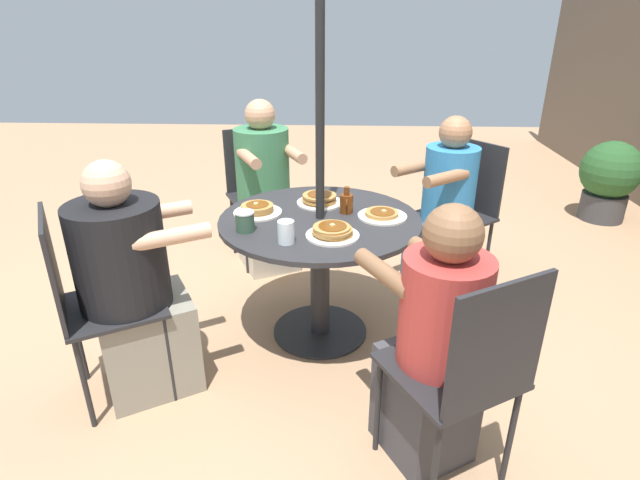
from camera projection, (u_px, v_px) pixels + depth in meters
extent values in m
plane|color=tan|center=(320.00, 331.00, 2.89)|extent=(12.00, 12.00, 0.00)
cylinder|color=#28282B|center=(320.00, 330.00, 2.89)|extent=(0.54, 0.54, 0.01)
cylinder|color=#28282B|center=(320.00, 279.00, 2.75)|extent=(0.11, 0.11, 0.68)
cylinder|color=#28282B|center=(320.00, 220.00, 2.61)|extent=(1.06, 1.06, 0.03)
cylinder|color=black|center=(320.00, 141.00, 2.44)|extent=(0.05, 0.05, 2.22)
cylinder|color=#232326|center=(378.00, 406.00, 2.01)|extent=(0.02, 0.02, 0.47)
cylinder|color=#232326|center=(448.00, 379.00, 2.16)|extent=(0.02, 0.02, 0.47)
cylinder|color=#232326|center=(434.00, 472.00, 1.72)|extent=(0.02, 0.02, 0.47)
cylinder|color=#232326|center=(511.00, 436.00, 1.87)|extent=(0.02, 0.02, 0.47)
cube|color=#232326|center=(448.00, 370.00, 1.84)|extent=(0.57, 0.57, 0.02)
cube|color=#232326|center=(498.00, 346.00, 1.58)|extent=(0.21, 0.36, 0.46)
cube|color=#3D3D42|center=(424.00, 403.00, 2.03)|extent=(0.45, 0.43, 0.47)
cylinder|color=#B73833|center=(444.00, 313.00, 1.80)|extent=(0.32, 0.32, 0.44)
sphere|color=brown|center=(453.00, 234.00, 1.68)|extent=(0.21, 0.21, 0.21)
cylinder|color=brown|center=(384.00, 273.00, 1.87)|extent=(0.32, 0.22, 0.07)
cylinder|color=brown|center=(440.00, 259.00, 1.98)|extent=(0.32, 0.22, 0.07)
cylinder|color=#232326|center=(451.00, 268.00, 3.12)|extent=(0.02, 0.02, 0.47)
cylinder|color=#232326|center=(410.00, 248.00, 3.39)|extent=(0.02, 0.02, 0.47)
cylinder|color=#232326|center=(487.00, 254.00, 3.31)|extent=(0.02, 0.02, 0.47)
cylinder|color=#232326|center=(446.00, 236.00, 3.58)|extent=(0.02, 0.02, 0.47)
cube|color=#232326|center=(452.00, 217.00, 3.25)|extent=(0.59, 0.59, 0.02)
cube|color=#232326|center=(477.00, 177.00, 3.26)|extent=(0.33, 0.26, 0.46)
cube|color=slate|center=(437.00, 255.00, 3.29)|extent=(0.46, 0.46, 0.47)
cylinder|color=teal|center=(450.00, 185.00, 3.12)|extent=(0.33, 0.33, 0.48)
sphere|color=#A3704C|center=(455.00, 132.00, 2.99)|extent=(0.20, 0.20, 0.20)
cylinder|color=#A3704C|center=(446.00, 178.00, 2.88)|extent=(0.25, 0.30, 0.07)
cylinder|color=#A3704C|center=(414.00, 167.00, 3.07)|extent=(0.25, 0.30, 0.07)
cylinder|color=#232326|center=(295.00, 235.00, 3.59)|extent=(0.02, 0.02, 0.47)
cylinder|color=#232326|center=(246.00, 243.00, 3.46)|extent=(0.02, 0.02, 0.47)
cylinder|color=#232326|center=(278.00, 218.00, 3.89)|extent=(0.02, 0.02, 0.47)
cylinder|color=#232326|center=(233.00, 225.00, 3.76)|extent=(0.02, 0.02, 0.47)
cube|color=#232326|center=(262.00, 199.00, 3.58)|extent=(0.56, 0.56, 0.02)
cube|color=#232326|center=(252.00, 159.00, 3.65)|extent=(0.19, 0.37, 0.46)
cube|color=beige|center=(268.00, 235.00, 3.58)|extent=(0.50, 0.49, 0.47)
cylinder|color=#38754C|center=(262.00, 167.00, 3.43)|extent=(0.37, 0.37, 0.52)
sphere|color=tan|center=(260.00, 115.00, 3.28)|extent=(0.20, 0.20, 0.20)
cylinder|color=tan|center=(293.00, 153.00, 3.26)|extent=(0.33, 0.21, 0.07)
cylinder|color=tan|center=(249.00, 158.00, 3.15)|extent=(0.33, 0.21, 0.07)
cylinder|color=#232326|center=(154.00, 321.00, 2.57)|extent=(0.02, 0.02, 0.47)
cylinder|color=#232326|center=(170.00, 360.00, 2.28)|extent=(0.02, 0.02, 0.47)
cylinder|color=#232326|center=(79.00, 340.00, 2.42)|extent=(0.02, 0.02, 0.47)
cylinder|color=#232326|center=(85.00, 384.00, 2.13)|extent=(0.02, 0.02, 0.47)
cube|color=#232326|center=(114.00, 306.00, 2.25)|extent=(0.58, 0.58, 0.02)
cube|color=#232326|center=(53.00, 268.00, 2.07)|extent=(0.36, 0.22, 0.46)
cube|color=gray|center=(149.00, 343.00, 2.40)|extent=(0.54, 0.55, 0.47)
cylinder|color=black|center=(120.00, 256.00, 2.18)|extent=(0.40, 0.40, 0.49)
sphere|color=#DBA884|center=(106.00, 184.00, 2.05)|extent=(0.20, 0.20, 0.20)
cylinder|color=#DBA884|center=(156.00, 212.00, 2.35)|extent=(0.22, 0.32, 0.07)
cylinder|color=#DBA884|center=(171.00, 237.00, 2.09)|extent=(0.22, 0.32, 0.07)
cylinder|color=silver|center=(333.00, 235.00, 2.38)|extent=(0.26, 0.26, 0.01)
cylinder|color=#AD7A3D|center=(334.00, 233.00, 2.38)|extent=(0.19, 0.19, 0.01)
cylinder|color=#AD7A3D|center=(332.00, 231.00, 2.37)|extent=(0.19, 0.19, 0.01)
cylinder|color=#AD7A3D|center=(333.00, 230.00, 2.36)|extent=(0.19, 0.19, 0.01)
cylinder|color=#AD7A3D|center=(332.00, 227.00, 2.36)|extent=(0.18, 0.18, 0.01)
ellipsoid|color=brown|center=(333.00, 226.00, 2.36)|extent=(0.15, 0.14, 0.00)
cube|color=#F4E084|center=(332.00, 225.00, 2.35)|extent=(0.03, 0.03, 0.01)
cylinder|color=silver|center=(382.00, 216.00, 2.61)|extent=(0.26, 0.26, 0.01)
cylinder|color=#AD7A3D|center=(381.00, 214.00, 2.61)|extent=(0.17, 0.17, 0.01)
cylinder|color=#AD7A3D|center=(382.00, 212.00, 2.60)|extent=(0.17, 0.17, 0.01)
ellipsoid|color=brown|center=(382.00, 211.00, 2.60)|extent=(0.14, 0.13, 0.00)
cube|color=#F4E084|center=(384.00, 211.00, 2.59)|extent=(0.03, 0.03, 0.01)
cylinder|color=silver|center=(320.00, 203.00, 2.80)|extent=(0.26, 0.26, 0.01)
cylinder|color=#AD7A3D|center=(320.00, 201.00, 2.79)|extent=(0.18, 0.18, 0.01)
cylinder|color=#AD7A3D|center=(319.00, 199.00, 2.79)|extent=(0.19, 0.19, 0.01)
cylinder|color=#AD7A3D|center=(319.00, 197.00, 2.79)|extent=(0.18, 0.18, 0.01)
cylinder|color=#AD7A3D|center=(320.00, 196.00, 2.78)|extent=(0.19, 0.19, 0.01)
ellipsoid|color=brown|center=(320.00, 194.00, 2.78)|extent=(0.15, 0.14, 0.00)
cube|color=#F4E084|center=(321.00, 193.00, 2.77)|extent=(0.03, 0.03, 0.01)
cylinder|color=silver|center=(258.00, 212.00, 2.66)|extent=(0.26, 0.26, 0.01)
cylinder|color=#AD7A3D|center=(257.00, 210.00, 2.65)|extent=(0.17, 0.17, 0.01)
cylinder|color=#AD7A3D|center=(257.00, 208.00, 2.65)|extent=(0.17, 0.17, 0.01)
cylinder|color=#AD7A3D|center=(257.00, 206.00, 2.64)|extent=(0.17, 0.17, 0.01)
ellipsoid|color=brown|center=(257.00, 204.00, 2.64)|extent=(0.13, 0.12, 0.00)
cube|color=#F4E084|center=(256.00, 203.00, 2.63)|extent=(0.02, 0.02, 0.01)
cylinder|color=#602D0F|center=(346.00, 204.00, 2.65)|extent=(0.07, 0.07, 0.10)
cylinder|color=#602D0F|center=(347.00, 191.00, 2.62)|extent=(0.03, 0.03, 0.04)
torus|color=#602D0F|center=(347.00, 203.00, 2.62)|extent=(0.05, 0.01, 0.05)
cylinder|color=#33513D|center=(245.00, 222.00, 2.42)|extent=(0.09, 0.09, 0.09)
cylinder|color=white|center=(244.00, 212.00, 2.40)|extent=(0.10, 0.10, 0.01)
cylinder|color=silver|center=(286.00, 232.00, 2.29)|extent=(0.08, 0.08, 0.11)
cylinder|color=#3D3D3F|center=(602.00, 206.00, 4.46)|extent=(0.37, 0.37, 0.24)
sphere|color=#285628|center=(611.00, 170.00, 4.32)|extent=(0.50, 0.50, 0.50)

